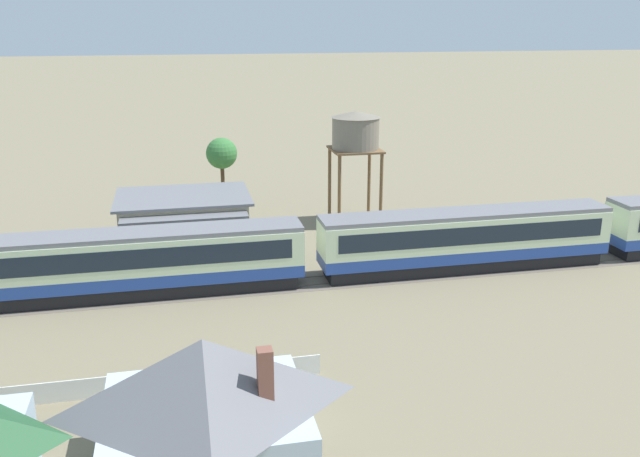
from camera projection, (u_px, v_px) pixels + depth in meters
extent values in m
plane|color=#7A7056|center=(582.00, 260.00, 49.30)|extent=(600.00, 600.00, 0.00)
cube|color=#234293|center=(465.00, 251.00, 47.25)|extent=(20.57, 2.98, 0.80)
cube|color=beige|center=(466.00, 231.00, 46.80)|extent=(20.57, 2.98, 2.22)
cube|color=#192330|center=(466.00, 229.00, 46.76)|extent=(18.93, 3.02, 1.24)
cube|color=slate|center=(467.00, 213.00, 46.42)|extent=(20.57, 2.80, 0.30)
cube|color=black|center=(464.00, 263.00, 47.50)|extent=(19.75, 2.56, 0.88)
cylinder|color=black|center=(557.00, 259.00, 48.20)|extent=(0.90, 0.18, 0.90)
cylinder|color=black|center=(546.00, 253.00, 49.54)|extent=(0.90, 0.18, 0.90)
cylinder|color=black|center=(374.00, 274.00, 45.45)|extent=(0.90, 0.18, 0.90)
cylinder|color=black|center=(368.00, 266.00, 46.79)|extent=(0.90, 0.18, 0.90)
cube|color=#234293|center=(141.00, 276.00, 42.80)|extent=(20.57, 2.98, 0.80)
cube|color=beige|center=(139.00, 253.00, 42.35)|extent=(20.57, 2.98, 2.22)
cube|color=#192330|center=(139.00, 251.00, 42.32)|extent=(18.93, 3.02, 1.24)
cube|color=slate|center=(138.00, 234.00, 41.97)|extent=(20.57, 2.80, 0.30)
cube|color=black|center=(142.00, 288.00, 43.05)|extent=(19.75, 2.56, 0.88)
cylinder|color=black|center=(250.00, 284.00, 43.76)|extent=(0.90, 0.18, 0.90)
cylinder|color=black|center=(247.00, 276.00, 45.10)|extent=(0.90, 0.18, 0.90)
cylinder|color=black|center=(26.00, 301.00, 41.01)|extent=(0.90, 0.18, 0.90)
cylinder|color=black|center=(31.00, 293.00, 42.35)|extent=(0.90, 0.18, 0.90)
cube|color=#665B51|center=(213.00, 289.00, 44.09)|extent=(140.17, 3.60, 0.01)
cube|color=#4C4238|center=(214.00, 293.00, 43.42)|extent=(140.17, 0.12, 0.04)
cube|color=#4C4238|center=(213.00, 285.00, 44.76)|extent=(140.17, 0.12, 0.04)
cube|color=beige|center=(184.00, 221.00, 52.39)|extent=(9.39, 6.80, 3.70)
cube|color=slate|center=(183.00, 197.00, 51.81)|extent=(10.14, 7.35, 0.20)
cube|color=slate|center=(185.00, 218.00, 48.04)|extent=(9.01, 1.60, 0.16)
cylinder|color=brown|center=(186.00, 243.00, 47.98)|extent=(0.14, 0.14, 3.22)
cylinder|color=brown|center=(369.00, 181.00, 59.70)|extent=(0.28, 0.28, 6.25)
cylinder|color=brown|center=(330.00, 183.00, 58.98)|extent=(0.28, 0.28, 6.25)
cylinder|color=brown|center=(381.00, 191.00, 56.36)|extent=(0.28, 0.28, 6.25)
cylinder|color=brown|center=(339.00, 193.00, 55.64)|extent=(0.28, 0.28, 6.25)
cube|color=brown|center=(355.00, 150.00, 56.72)|extent=(4.08, 4.08, 0.16)
cylinder|color=slate|center=(356.00, 133.00, 56.30)|extent=(3.92, 3.92, 2.63)
cone|color=slate|center=(356.00, 114.00, 55.83)|extent=(4.11, 4.11, 0.50)
cube|color=silver|center=(207.00, 438.00, 25.92)|extent=(7.62, 6.29, 3.00)
pyramid|color=slate|center=(204.00, 372.00, 25.08)|extent=(8.23, 6.79, 2.68)
cube|color=brown|center=(265.00, 379.00, 24.30)|extent=(0.56, 0.56, 2.41)
cylinder|color=#4C3823|center=(223.00, 186.00, 62.09)|extent=(0.35, 0.35, 4.33)
sphere|color=#387538|center=(222.00, 153.00, 61.19)|extent=(2.82, 2.82, 2.82)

